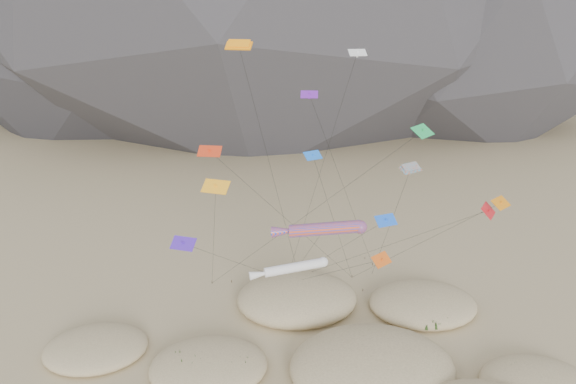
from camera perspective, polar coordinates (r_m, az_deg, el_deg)
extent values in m
ellipsoid|color=#CCB789|center=(55.27, -8.07, -17.11)|extent=(11.11, 9.44, 2.51)
ellipsoid|color=#CCB789|center=(54.65, 8.53, -17.19)|extent=(15.37, 13.07, 3.99)
ellipsoid|color=#CCB789|center=(64.41, 0.92, -10.74)|extent=(13.61, 11.57, 3.79)
ellipsoid|color=#CCB789|center=(65.62, 13.51, -10.96)|extent=(12.07, 10.26, 2.76)
ellipsoid|color=#CCB789|center=(60.24, -18.91, -14.74)|extent=(10.12, 8.60, 2.19)
ellipsoid|color=black|center=(55.30, -10.35, -16.93)|extent=(2.79, 2.39, 0.84)
ellipsoid|color=black|center=(54.87, -4.90, -17.10)|extent=(2.04, 1.74, 0.61)
ellipsoid|color=black|center=(55.41, 7.52, -16.28)|extent=(3.63, 3.10, 1.09)
ellipsoid|color=black|center=(56.85, 9.57, -15.48)|extent=(2.45, 2.10, 0.74)
ellipsoid|color=black|center=(57.22, 21.77, -17.04)|extent=(2.06, 1.76, 0.62)
ellipsoid|color=black|center=(63.29, 0.80, -11.18)|extent=(2.89, 2.47, 0.87)
ellipsoid|color=black|center=(62.01, 1.07, -12.01)|extent=(2.74, 2.34, 0.82)
ellipsoid|color=black|center=(65.67, 15.42, -11.04)|extent=(2.62, 2.24, 0.79)
ellipsoid|color=black|center=(62.49, 14.66, -12.78)|extent=(2.36, 2.02, 0.71)
ellipsoid|color=black|center=(60.26, -18.63, -14.68)|extent=(2.32, 1.99, 0.70)
ellipsoid|color=black|center=(60.36, -18.39, -14.70)|extent=(1.82, 1.56, 0.55)
cylinder|color=#3F2D1E|center=(68.86, -0.26, -9.24)|extent=(0.08, 0.08, 0.30)
cylinder|color=#3F2D1E|center=(69.62, -0.12, -8.89)|extent=(0.08, 0.08, 0.30)
cylinder|color=#3F2D1E|center=(70.76, 6.52, -8.53)|extent=(0.08, 0.08, 0.30)
cylinder|color=#3F2D1E|center=(75.54, 7.82, -6.66)|extent=(0.08, 0.08, 0.30)
cylinder|color=#3F2D1E|center=(68.02, 7.61, -9.82)|extent=(0.08, 0.08, 0.30)
cylinder|color=#3F2D1E|center=(69.58, -5.75, -9.02)|extent=(0.08, 0.08, 0.30)
cylinder|color=#3F2D1E|center=(74.08, 8.59, -7.26)|extent=(0.08, 0.08, 0.30)
cylinder|color=#3F2D1E|center=(69.62, -7.73, -9.09)|extent=(0.08, 0.08, 0.30)
cylinder|color=#F25019|center=(50.01, 3.74, -3.75)|extent=(6.50, 2.26, 1.81)
sphere|color=#F25019|center=(50.05, 7.36, -3.55)|extent=(1.21, 1.21, 1.21)
cone|color=#F25019|center=(50.22, -0.24, -4.00)|extent=(2.76, 1.48, 1.30)
cylinder|color=black|center=(61.01, 2.00, -6.23)|extent=(0.16, 18.23, 13.65)
cylinder|color=silver|center=(51.18, 0.63, -7.67)|extent=(5.59, 1.55, 1.26)
sphere|color=silver|center=(51.76, 3.59, -7.11)|extent=(0.92, 0.92, 0.92)
cone|color=silver|center=(50.72, -2.70, -8.32)|extent=(2.32, 1.06, 0.94)
cylinder|color=black|center=(61.21, -1.04, -8.05)|extent=(1.27, 17.70, 9.99)
cube|color=orange|center=(51.70, -5.02, 14.59)|extent=(2.56, 1.66, 0.71)
cube|color=orange|center=(51.68, -5.03, 14.80)|extent=(2.15, 1.34, 0.69)
cylinder|color=black|center=(60.14, -1.47, 1.28)|extent=(7.01, 10.69, 28.96)
cube|color=#ED4919|center=(52.05, 12.36, 2.31)|extent=(2.37, 1.88, 0.62)
cube|color=#ED4919|center=(51.99, 12.38, 2.52)|extent=(1.99, 1.55, 0.61)
cylinder|color=black|center=(61.73, 10.14, -3.82)|extent=(1.12, 14.28, 18.36)
cube|color=#FFA61A|center=(49.39, -7.36, 0.55)|extent=(2.69, 2.12, 0.90)
cube|color=#FFA61A|center=(49.44, -7.35, 0.39)|extent=(0.37, 0.36, 0.82)
cylinder|color=black|center=(59.32, -7.57, -5.13)|extent=(1.27, 14.38, 17.40)
cube|color=#471FB8|center=(52.01, -10.59, -5.16)|extent=(2.53, 1.96, 0.88)
cube|color=#471FB8|center=(52.07, -10.58, -5.31)|extent=(0.36, 0.35, 0.77)
cylinder|color=black|center=(60.56, -4.61, -7.37)|extent=(11.08, 13.57, 11.90)
cube|color=blue|center=(55.22, 9.91, -2.86)|extent=(2.31, 1.58, 0.86)
cube|color=blue|center=(55.27, 9.91, -3.00)|extent=(0.32, 0.34, 0.71)
cylinder|color=black|center=(62.12, 4.35, -6.29)|extent=(8.32, 11.97, 12.55)
cube|color=red|center=(50.12, -7.97, 4.13)|extent=(2.27, 1.55, 0.76)
cube|color=red|center=(50.16, -7.96, 3.96)|extent=(0.29, 0.27, 0.71)
cylinder|color=black|center=(59.64, 0.49, -3.35)|extent=(16.45, 12.23, 20.17)
cube|color=orange|center=(56.72, 20.81, -1.05)|extent=(2.34, 2.13, 0.79)
cube|color=orange|center=(56.77, 20.79, -1.19)|extent=(0.34, 0.33, 0.72)
cylinder|color=black|center=(63.14, 12.91, -5.28)|extent=(10.70, 13.70, 14.62)
cube|color=#6B1DAA|center=(52.58, 2.18, 9.88)|extent=(1.73, 1.14, 0.59)
cube|color=#6B1DAA|center=(52.61, 2.18, 9.72)|extent=(0.22, 0.20, 0.55)
cylinder|color=black|center=(62.56, 5.94, -0.20)|extent=(10.56, 12.30, 24.49)
cube|color=silver|center=(55.42, 7.07, 13.88)|extent=(1.75, 1.02, 0.58)
cube|color=silver|center=(55.44, 7.07, 13.73)|extent=(0.21, 0.16, 0.59)
cylinder|color=black|center=(60.79, 2.98, 1.01)|extent=(6.28, 6.26, 27.96)
cube|color=#DD5714|center=(49.04, 9.48, -6.80)|extent=(2.04, 1.81, 0.82)
cube|color=#DD5714|center=(49.10, 9.47, -6.96)|extent=(0.35, 0.37, 0.62)
cylinder|color=black|center=(58.76, 3.80, -8.30)|extent=(6.30, 17.86, 11.82)
cube|color=green|center=(53.51, 13.52, 6.04)|extent=(2.69, 2.63, 0.90)
cube|color=green|center=(53.55, 13.51, 5.88)|extent=(0.39, 0.38, 0.85)
cylinder|color=black|center=(60.03, 1.53, -2.61)|extent=(20.42, 12.28, 21.31)
cube|color=blue|center=(53.88, 2.54, 3.74)|extent=(1.93, 1.49, 0.68)
cube|color=blue|center=(53.93, 2.53, 3.58)|extent=(0.27, 0.28, 0.59)
cylinder|color=black|center=(61.95, 4.79, -3.27)|extent=(6.75, 9.42, 18.65)
cube|color=red|center=(56.41, 19.68, -1.78)|extent=(2.17, 2.44, 1.01)
cube|color=red|center=(56.47, 19.67, -1.93)|extent=(0.45, 0.43, 0.74)
cylinder|color=black|center=(62.00, 8.79, -5.84)|extent=(17.65, 13.90, 13.91)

